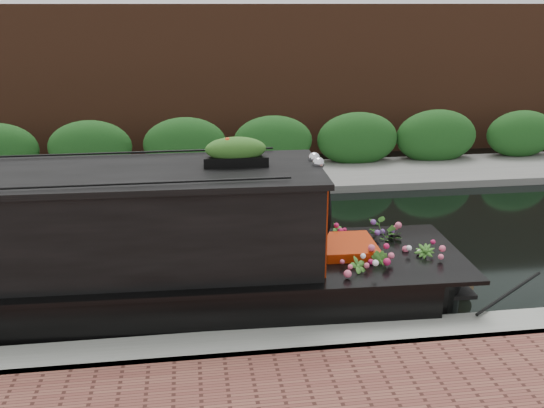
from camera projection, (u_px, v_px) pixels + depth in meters
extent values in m
plane|color=black|center=(178.00, 255.00, 10.17)|extent=(80.00, 80.00, 0.00)
cube|color=gray|center=(176.00, 366.00, 7.07)|extent=(40.00, 0.60, 0.50)
cube|color=slate|center=(179.00, 184.00, 14.12)|extent=(40.00, 2.40, 0.34)
cube|color=#1C4C1A|center=(179.00, 174.00, 14.96)|extent=(40.00, 1.10, 2.80)
cube|color=#522D1B|center=(180.00, 154.00, 16.94)|extent=(40.00, 1.00, 8.00)
cube|color=#A82806|center=(314.00, 213.00, 8.16)|extent=(0.11, 1.63, 1.26)
cube|color=black|center=(226.00, 236.00, 7.20)|extent=(0.84, 0.05, 0.51)
cube|color=#A82806|center=(347.00, 258.00, 8.44)|extent=(0.77, 0.86, 0.47)
sphere|color=silver|center=(318.00, 163.00, 7.81)|extent=(0.17, 0.17, 0.17)
sphere|color=silver|center=(314.00, 158.00, 8.05)|extent=(0.17, 0.17, 0.17)
cube|color=black|center=(236.00, 161.00, 7.78)|extent=(0.83, 0.28, 0.13)
ellipsoid|color=red|center=(236.00, 147.00, 7.73)|extent=(0.91, 0.28, 0.22)
imported|color=#356A23|center=(358.00, 276.00, 7.81)|extent=(0.33, 0.30, 0.51)
imported|color=#356A23|center=(381.00, 271.00, 7.98)|extent=(0.35, 0.35, 0.50)
imported|color=#356A23|center=(387.00, 240.00, 8.92)|extent=(0.60, 0.54, 0.58)
imported|color=#356A23|center=(423.00, 262.00, 8.27)|extent=(0.38, 0.38, 0.49)
imported|color=#356A23|center=(338.00, 240.00, 9.03)|extent=(0.31, 0.32, 0.50)
cylinder|color=brown|center=(458.00, 282.00, 8.82)|extent=(0.32, 0.36, 0.32)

